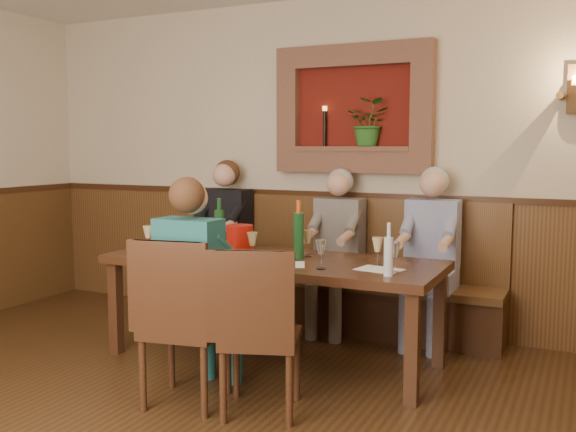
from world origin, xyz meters
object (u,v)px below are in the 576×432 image
object	(u,v)px
chair_near_left	(185,356)
person_bench_mid	(335,266)
person_bench_left	(222,253)
spittoon_bucket	(240,240)
wine_bottle_green_a	(298,235)
wine_bottle_green_b	(219,230)
chair_near_right	(261,365)
person_chair_front	(198,307)
water_bottle	(389,255)
person_bench_right	(429,273)
bench	(323,289)
dining_table	(272,268)

from	to	relation	value
chair_near_left	person_bench_mid	size ratio (longest dim) A/B	0.75
chair_near_left	person_bench_left	xyz separation A→B (m)	(-0.82, 1.77, 0.29)
spittoon_bucket	wine_bottle_green_a	bearing A→B (deg)	4.72
person_bench_mid	wine_bottle_green_b	xyz separation A→B (m)	(-0.63, -0.78, 0.36)
chair_near_right	spittoon_bucket	bearing A→B (deg)	107.61
wine_bottle_green_b	wine_bottle_green_a	bearing A→B (deg)	-2.83
person_chair_front	spittoon_bucket	distance (m)	0.84
chair_near_right	wine_bottle_green_a	bearing A→B (deg)	82.07
person_bench_left	water_bottle	xyz separation A→B (m)	(1.86, -1.10, 0.29)
person_chair_front	spittoon_bucket	world-z (taller)	person_chair_front
person_bench_left	wine_bottle_green_a	size ratio (longest dim) A/B	3.39
chair_near_right	water_bottle	distance (m)	1.02
person_chair_front	person_bench_right	bearing A→B (deg)	57.02
spittoon_bucket	wine_bottle_green_b	size ratio (longest dim) A/B	0.55
bench	wine_bottle_green_b	xyz separation A→B (m)	(-0.48, -0.88, 0.59)
person_bench_left	spittoon_bucket	size ratio (longest dim) A/B	6.38
spittoon_bucket	person_bench_right	bearing A→B (deg)	35.49
chair_near_left	person_bench_right	size ratio (longest dim) A/B	0.73
spittoon_bucket	wine_bottle_green_b	bearing A→B (deg)	161.92
chair_near_right	person_chair_front	xyz separation A→B (m)	(-0.48, 0.08, 0.28)
chair_near_right	bench	bearing A→B (deg)	82.69
person_bench_mid	spittoon_bucket	xyz separation A→B (m)	(-0.42, -0.85, 0.30)
bench	chair_near_left	bearing A→B (deg)	-93.50
person_bench_right	person_bench_left	bearing A→B (deg)	-179.97
chair_near_left	person_bench_right	world-z (taller)	person_bench_right
chair_near_right	person_bench_right	distance (m)	1.81
dining_table	spittoon_bucket	size ratio (longest dim) A/B	10.79
water_bottle	person_bench_left	bearing A→B (deg)	149.46
chair_near_left	chair_near_right	xyz separation A→B (m)	(0.47, 0.07, -0.01)
wine_bottle_green_a	water_bottle	xyz separation A→B (m)	(0.74, -0.29, -0.04)
spittoon_bucket	wine_bottle_green_b	xyz separation A→B (m)	(-0.22, 0.07, 0.06)
chair_near_right	person_bench_right	bearing A→B (deg)	52.76
bench	person_bench_left	xyz separation A→B (m)	(-0.93, -0.11, 0.26)
dining_table	bench	world-z (taller)	bench
bench	water_bottle	world-z (taller)	bench
dining_table	person_bench_mid	bearing A→B (deg)	79.43
dining_table	spittoon_bucket	world-z (taller)	spittoon_bucket
chair_near_left	person_chair_front	bearing A→B (deg)	80.98
chair_near_right	person_bench_mid	distance (m)	1.73
bench	water_bottle	xyz separation A→B (m)	(0.93, -1.20, 0.55)
spittoon_bucket	water_bottle	size ratio (longest dim) A/B	0.67
spittoon_bucket	dining_table	bearing A→B (deg)	2.45
chair_near_left	person_chair_front	distance (m)	0.31
person_bench_mid	person_chair_front	world-z (taller)	person_chair_front
bench	chair_near_left	xyz separation A→B (m)	(-0.11, -1.87, -0.03)
chair_near_left	person_bench_mid	xyz separation A→B (m)	(0.27, 1.77, 0.26)
wine_bottle_green_a	dining_table	bearing A→B (deg)	-172.24
wine_bottle_green_a	water_bottle	distance (m)	0.79
person_bench_left	chair_near_right	bearing A→B (deg)	-52.73
chair_near_right	person_chair_front	size ratio (longest dim) A/B	0.72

